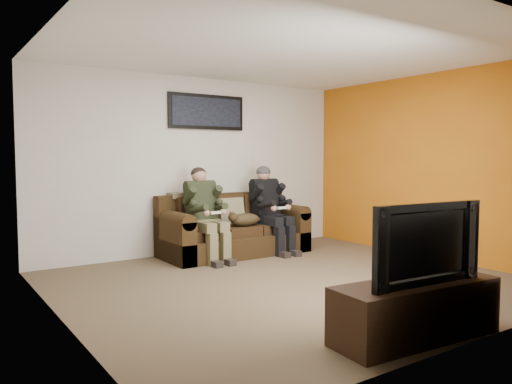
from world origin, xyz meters
TOP-DOWN VIEW (x-y plane):
  - floor at (0.00, 0.00)m, footprint 5.00×5.00m
  - ceiling at (0.00, 0.00)m, footprint 5.00×5.00m
  - wall_back at (0.00, 2.25)m, footprint 5.00×0.00m
  - wall_front at (0.00, -2.25)m, footprint 5.00×0.00m
  - wall_left at (-2.50, 0.00)m, footprint 0.00×4.50m
  - wall_right at (2.50, 0.00)m, footprint 0.00×4.50m
  - accent_wall_right at (2.49, 0.00)m, footprint 0.00×4.50m
  - sofa at (0.33, 1.83)m, footprint 2.15×0.93m
  - throw_pillow at (0.33, 1.87)m, footprint 0.41×0.20m
  - throw_blanket at (-0.32, 2.10)m, footprint 0.44×0.21m
  - person_left at (-0.23, 1.65)m, footprint 0.51×0.87m
  - person_right at (0.88, 1.65)m, footprint 0.51×0.86m
  - cat at (0.38, 1.59)m, footprint 0.66×0.26m
  - framed_poster at (0.13, 2.22)m, footprint 1.25×0.05m
  - tv_stand at (-0.30, -1.95)m, footprint 1.47×0.57m
  - television at (-0.30, -1.95)m, footprint 1.10×0.23m

SIDE VIEW (x-z plane):
  - floor at x=0.00m, z-range 0.00..0.00m
  - tv_stand at x=-0.30m, z-range 0.00..0.45m
  - sofa at x=0.33m, z-range -0.11..0.77m
  - cat at x=0.38m, z-range 0.41..0.65m
  - throw_pillow at x=0.33m, z-range 0.42..0.83m
  - person_left at x=-0.23m, z-range 0.08..1.36m
  - person_right at x=0.88m, z-range 0.08..1.37m
  - television at x=-0.30m, z-range 0.45..1.08m
  - throw_blanket at x=-0.32m, z-range 0.84..0.92m
  - wall_back at x=0.00m, z-range -1.20..3.80m
  - wall_front at x=0.00m, z-range -1.20..3.80m
  - wall_left at x=-2.50m, z-range -0.95..3.55m
  - wall_right at x=2.50m, z-range -0.95..3.55m
  - accent_wall_right at x=2.49m, z-range -0.95..3.55m
  - framed_poster at x=0.13m, z-range 1.84..2.36m
  - ceiling at x=0.00m, z-range 2.60..2.60m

